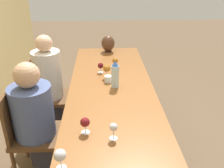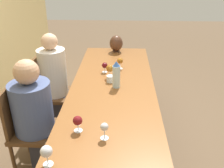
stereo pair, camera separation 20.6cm
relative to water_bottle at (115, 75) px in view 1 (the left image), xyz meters
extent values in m
plane|color=brown|center=(-0.02, 0.04, -0.88)|extent=(14.00, 14.00, 0.00)
cube|color=brown|center=(-0.02, 0.04, -0.16)|extent=(2.73, 0.90, 0.04)
cylinder|color=brown|center=(1.24, -0.31, -0.53)|extent=(0.07, 0.07, 0.70)
cylinder|color=brown|center=(1.24, 0.39, -0.53)|extent=(0.07, 0.07, 0.70)
cylinder|color=#ADCCD6|center=(0.00, 0.00, -0.02)|extent=(0.08, 0.08, 0.24)
cone|color=#33599E|center=(0.00, 0.00, 0.12)|extent=(0.07, 0.07, 0.05)
cylinder|color=silver|center=(0.12, 0.07, -0.10)|extent=(0.08, 0.08, 0.08)
cylinder|color=#4C2D1E|center=(1.17, 0.04, -0.13)|extent=(0.11, 0.11, 0.01)
ellipsoid|color=#4C2D1E|center=(1.17, 0.04, -0.01)|extent=(0.19, 0.19, 0.23)
cylinder|color=silver|center=(0.39, 0.15, -0.14)|extent=(0.06, 0.06, 0.00)
cylinder|color=silver|center=(0.39, 0.15, -0.11)|extent=(0.01, 0.01, 0.06)
sphere|color=#510C14|center=(0.39, 0.15, -0.05)|extent=(0.07, 0.07, 0.07)
cylinder|color=silver|center=(-0.87, 0.06, -0.14)|extent=(0.06, 0.06, 0.00)
cylinder|color=silver|center=(-0.87, 0.06, -0.10)|extent=(0.01, 0.01, 0.07)
sphere|color=silver|center=(-0.87, 0.06, -0.04)|extent=(0.06, 0.06, 0.06)
cylinder|color=silver|center=(-0.79, 0.28, -0.14)|extent=(0.07, 0.07, 0.00)
cylinder|color=silver|center=(-0.79, 0.28, -0.11)|extent=(0.01, 0.01, 0.06)
sphere|color=maroon|center=(-0.79, 0.28, -0.05)|extent=(0.08, 0.08, 0.08)
cylinder|color=silver|center=(-1.16, 0.41, -0.14)|extent=(0.07, 0.07, 0.00)
cylinder|color=silver|center=(-1.16, 0.41, -0.10)|extent=(0.01, 0.01, 0.07)
sphere|color=silver|center=(-1.16, 0.41, -0.03)|extent=(0.08, 0.08, 0.08)
cylinder|color=silver|center=(0.23, 0.08, -0.14)|extent=(0.06, 0.06, 0.00)
cylinder|color=silver|center=(0.23, 0.08, -0.10)|extent=(0.01, 0.01, 0.08)
sphere|color=#995B19|center=(0.23, 0.08, -0.03)|extent=(0.08, 0.08, 0.08)
cylinder|color=silver|center=(0.52, -0.03, -0.14)|extent=(0.07, 0.07, 0.00)
cylinder|color=silver|center=(0.52, -0.03, -0.11)|extent=(0.01, 0.01, 0.07)
sphere|color=#995B19|center=(0.52, -0.03, -0.04)|extent=(0.07, 0.07, 0.07)
cube|color=brown|center=(-0.40, 0.78, -0.45)|extent=(0.44, 0.44, 0.04)
cube|color=brown|center=(-0.40, 0.98, -0.20)|extent=(0.40, 0.03, 0.47)
cylinder|color=brown|center=(-0.59, 0.59, -0.68)|extent=(0.04, 0.04, 0.40)
cylinder|color=brown|center=(-0.21, 0.59, -0.68)|extent=(0.04, 0.04, 0.40)
cylinder|color=brown|center=(-0.59, 0.97, -0.68)|extent=(0.04, 0.04, 0.40)
cylinder|color=brown|center=(-0.21, 0.97, -0.68)|extent=(0.04, 0.04, 0.40)
cube|color=brown|center=(0.37, 0.78, -0.45)|extent=(0.44, 0.44, 0.04)
cube|color=brown|center=(0.37, 0.98, -0.20)|extent=(0.40, 0.03, 0.47)
cylinder|color=brown|center=(0.18, 0.59, -0.68)|extent=(0.04, 0.04, 0.40)
cylinder|color=brown|center=(0.56, 0.59, -0.68)|extent=(0.04, 0.04, 0.40)
cylinder|color=brown|center=(0.18, 0.97, -0.68)|extent=(0.04, 0.04, 0.40)
cylinder|color=brown|center=(0.56, 0.97, -0.68)|extent=(0.04, 0.04, 0.40)
cube|color=#2D2D38|center=(-0.40, 0.72, -0.66)|extent=(0.29, 0.21, 0.44)
cylinder|color=#475684|center=(-0.40, 0.78, -0.18)|extent=(0.38, 0.38, 0.51)
sphere|color=tan|center=(-0.40, 0.78, 0.19)|extent=(0.23, 0.23, 0.23)
cube|color=#2D2D38|center=(0.37, 0.73, -0.66)|extent=(0.25, 0.18, 0.44)
cylinder|color=beige|center=(0.37, 0.78, -0.15)|extent=(0.33, 0.33, 0.58)
sphere|color=#D6A884|center=(0.37, 0.78, 0.24)|extent=(0.19, 0.19, 0.19)
camera|label=1|loc=(-2.38, 0.14, 1.05)|focal=40.00mm
camera|label=2|loc=(-2.38, -0.07, 1.05)|focal=40.00mm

